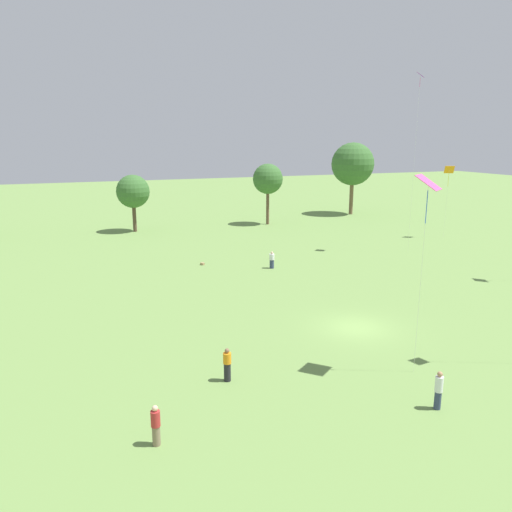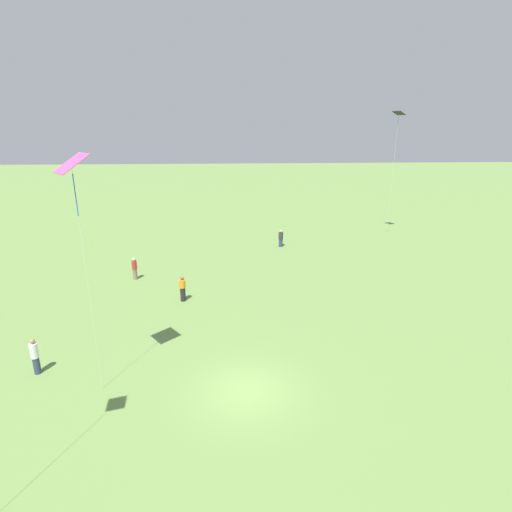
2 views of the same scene
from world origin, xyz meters
name	(u,v)px [view 1 (image 1 of 2)]	position (x,y,z in m)	size (l,w,h in m)	color
ground_plane	(356,328)	(0.00, 0.00, 0.00)	(240.00, 240.00, 0.00)	#6B8E47
tree_1	(133,192)	(-8.32, 39.46, 5.18)	(4.22, 4.22, 7.33)	brown
tree_2	(268,179)	(9.91, 38.41, 6.30)	(4.17, 4.17, 8.43)	brown
tree_3	(353,164)	(25.95, 42.36, 7.86)	(6.62, 6.62, 11.20)	brown
person_0	(272,260)	(0.85, 15.76, 0.77)	(0.65, 0.65, 1.60)	#333D5B
person_2	(227,365)	(-9.96, -3.83, 0.86)	(0.58, 0.58, 1.74)	#232328
person_3	(439,390)	(-2.02, -9.80, 0.91)	(0.41, 0.41, 1.81)	#333D5B
person_4	(156,425)	(-14.26, -7.91, 0.86)	(0.48, 0.48, 1.73)	#847056
kite_3	(428,187)	(-0.61, -6.42, 9.58)	(1.64, 1.60, 10.17)	#E54C99
kite_4	(420,87)	(17.23, 16.92, 16.81)	(1.09, 1.10, 18.21)	purple
kite_7	(449,172)	(26.21, 21.65, 7.97)	(1.29, 1.16, 8.65)	orange
picnic_bag_0	(202,264)	(-4.86, 19.34, 0.11)	(0.40, 0.45, 0.21)	#A58459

